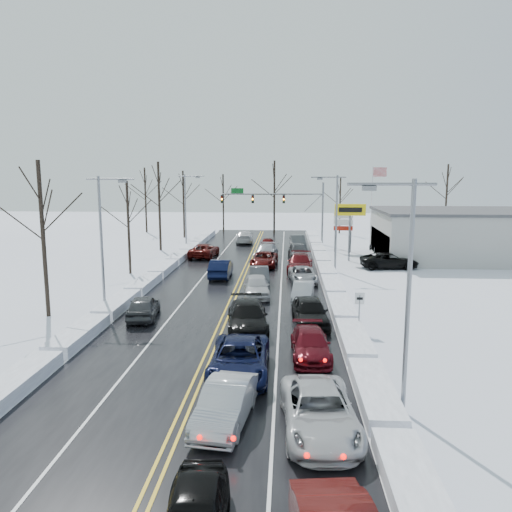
# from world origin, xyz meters

# --- Properties ---
(ground) EXTENTS (160.00, 160.00, 0.00)m
(ground) POSITION_xyz_m (0.00, 0.00, 0.00)
(ground) COLOR silver
(ground) RESTS_ON ground
(road_surface) EXTENTS (14.00, 84.00, 0.01)m
(road_surface) POSITION_xyz_m (0.00, 2.00, 0.01)
(road_surface) COLOR black
(road_surface) RESTS_ON ground
(snow_bank_left) EXTENTS (1.47, 72.00, 0.66)m
(snow_bank_left) POSITION_xyz_m (-7.60, 2.00, 0.00)
(snow_bank_left) COLOR white
(snow_bank_left) RESTS_ON ground
(snow_bank_right) EXTENTS (1.47, 72.00, 0.66)m
(snow_bank_right) POSITION_xyz_m (7.60, 2.00, 0.00)
(snow_bank_right) COLOR white
(snow_bank_right) RESTS_ON ground
(traffic_signal_mast) EXTENTS (13.28, 0.39, 8.00)m
(traffic_signal_mast) POSITION_xyz_m (3.45, 27.99, 5.48)
(traffic_signal_mast) COLOR slate
(traffic_signal_mast) RESTS_ON ground
(tires_plus_sign) EXTENTS (3.20, 0.34, 6.00)m
(tires_plus_sign) POSITION_xyz_m (10.50, 15.99, 4.99)
(tires_plus_sign) COLOR slate
(tires_plus_sign) RESTS_ON ground
(used_vehicles_sign) EXTENTS (2.20, 0.22, 4.65)m
(used_vehicles_sign) POSITION_xyz_m (10.50, 22.00, 3.32)
(used_vehicles_sign) COLOR slate
(used_vehicles_sign) RESTS_ON ground
(speed_limit_sign) EXTENTS (0.55, 0.09, 2.35)m
(speed_limit_sign) POSITION_xyz_m (8.20, -8.00, 1.63)
(speed_limit_sign) COLOR slate
(speed_limit_sign) RESTS_ON ground
(flagpole) EXTENTS (1.87, 1.20, 10.00)m
(flagpole) POSITION_xyz_m (15.17, 30.00, 5.93)
(flagpole) COLOR silver
(flagpole) RESTS_ON ground
(dealership_building) EXTENTS (20.40, 12.40, 5.30)m
(dealership_building) POSITION_xyz_m (23.98, 18.00, 2.66)
(dealership_building) COLOR #A0A19C
(dealership_building) RESTS_ON ground
(streetlight_se) EXTENTS (3.20, 0.25, 9.00)m
(streetlight_se) POSITION_xyz_m (8.30, -18.00, 5.31)
(streetlight_se) COLOR slate
(streetlight_se) RESTS_ON ground
(streetlight_ne) EXTENTS (3.20, 0.25, 9.00)m
(streetlight_ne) POSITION_xyz_m (8.30, 10.00, 5.31)
(streetlight_ne) COLOR slate
(streetlight_ne) RESTS_ON ground
(streetlight_sw) EXTENTS (3.20, 0.25, 9.00)m
(streetlight_sw) POSITION_xyz_m (-8.30, -4.00, 5.31)
(streetlight_sw) COLOR slate
(streetlight_sw) RESTS_ON ground
(streetlight_nw) EXTENTS (3.20, 0.25, 9.00)m
(streetlight_nw) POSITION_xyz_m (-8.30, 24.00, 5.31)
(streetlight_nw) COLOR slate
(streetlight_nw) RESTS_ON ground
(tree_left_b) EXTENTS (4.00, 4.00, 10.00)m
(tree_left_b) POSITION_xyz_m (-11.50, -6.00, 6.99)
(tree_left_b) COLOR #2D231C
(tree_left_b) RESTS_ON ground
(tree_left_c) EXTENTS (3.40, 3.40, 8.50)m
(tree_left_c) POSITION_xyz_m (-10.50, 8.00, 5.94)
(tree_left_c) COLOR #2D231C
(tree_left_c) RESTS_ON ground
(tree_left_d) EXTENTS (4.20, 4.20, 10.50)m
(tree_left_d) POSITION_xyz_m (-11.20, 22.00, 7.33)
(tree_left_d) COLOR #2D231C
(tree_left_d) RESTS_ON ground
(tree_left_e) EXTENTS (3.80, 3.80, 9.50)m
(tree_left_e) POSITION_xyz_m (-10.80, 34.00, 6.64)
(tree_left_e) COLOR #2D231C
(tree_left_e) RESTS_ON ground
(tree_far_a) EXTENTS (4.00, 4.00, 10.00)m
(tree_far_a) POSITION_xyz_m (-18.00, 40.00, 6.99)
(tree_far_a) COLOR #2D231C
(tree_far_a) RESTS_ON ground
(tree_far_b) EXTENTS (3.60, 3.60, 9.00)m
(tree_far_b) POSITION_xyz_m (-6.00, 41.00, 6.29)
(tree_far_b) COLOR #2D231C
(tree_far_b) RESTS_ON ground
(tree_far_c) EXTENTS (4.40, 4.40, 11.00)m
(tree_far_c) POSITION_xyz_m (2.00, 39.00, 7.68)
(tree_far_c) COLOR #2D231C
(tree_far_c) RESTS_ON ground
(tree_far_d) EXTENTS (3.40, 3.40, 8.50)m
(tree_far_d) POSITION_xyz_m (12.00, 40.50, 5.94)
(tree_far_d) COLOR #2D231C
(tree_far_d) RESTS_ON ground
(tree_far_e) EXTENTS (4.20, 4.20, 10.50)m
(tree_far_e) POSITION_xyz_m (28.00, 41.00, 7.33)
(tree_far_e) COLOR #2D231C
(tree_far_e) RESTS_ON ground
(queued_car_1) EXTENTS (2.21, 4.80, 1.53)m
(queued_car_1) POSITION_xyz_m (1.73, -19.27, 0.00)
(queued_car_1) COLOR #AEB1B6
(queued_car_1) RESTS_ON ground
(queued_car_2) EXTENTS (2.76, 5.82, 1.61)m
(queued_car_2) POSITION_xyz_m (1.82, -14.87, 0.00)
(queued_car_2) COLOR black
(queued_car_2) RESTS_ON ground
(queued_car_3) EXTENTS (2.93, 5.93, 1.66)m
(queued_car_3) POSITION_xyz_m (1.67, -8.19, 0.00)
(queued_car_3) COLOR black
(queued_car_3) RESTS_ON ground
(queued_car_4) EXTENTS (2.29, 4.88, 1.62)m
(queued_car_4) POSITION_xyz_m (1.70, 0.01, 0.00)
(queued_car_4) COLOR silver
(queued_car_4) RESTS_ON ground
(queued_car_5) EXTENTS (1.96, 4.65, 1.49)m
(queued_car_5) POSITION_xyz_m (1.67, 3.88, 0.00)
(queued_car_5) COLOR #3D3F42
(queued_car_5) RESTS_ON ground
(queued_car_6) EXTENTS (2.75, 5.39, 1.46)m
(queued_car_6) POSITION_xyz_m (1.72, 12.17, 0.00)
(queued_car_6) COLOR #490B09
(queued_car_6) RESTS_ON ground
(queued_car_7) EXTENTS (2.82, 5.49, 1.52)m
(queued_car_7) POSITION_xyz_m (1.70, 16.90, 0.00)
(queued_car_7) COLOR #A1A3A9
(queued_car_7) RESTS_ON ground
(queued_car_8) EXTENTS (1.73, 4.05, 1.37)m
(queued_car_8) POSITION_xyz_m (1.58, 23.80, 0.00)
(queued_car_8) COLOR #550B0B
(queued_car_8) RESTS_ON ground
(queued_car_10) EXTENTS (2.96, 5.75, 1.55)m
(queued_car_10) POSITION_xyz_m (5.16, -19.70, 0.00)
(queued_car_10) COLOR silver
(queued_car_10) RESTS_ON ground
(queued_car_11) EXTENTS (2.06, 4.74, 1.36)m
(queued_car_11) POSITION_xyz_m (5.18, -12.32, 0.00)
(queued_car_11) COLOR #4F0A12
(queued_car_11) RESTS_ON ground
(queued_car_12) EXTENTS (2.42, 5.15, 1.70)m
(queued_car_12) POSITION_xyz_m (5.41, -6.91, 0.00)
(queued_car_12) COLOR black
(queued_car_12) RESTS_ON ground
(queued_car_13) EXTENTS (1.85, 4.20, 1.34)m
(queued_car_13) POSITION_xyz_m (5.14, -0.98, 0.00)
(queued_car_13) COLOR #999BA0
(queued_car_13) RESTS_ON ground
(queued_car_14) EXTENTS (2.61, 4.94, 1.32)m
(queued_car_14) POSITION_xyz_m (5.32, 5.14, 0.00)
(queued_car_14) COLOR gray
(queued_car_14) RESTS_ON ground
(queued_car_15) EXTENTS (2.68, 5.81, 1.64)m
(queued_car_15) POSITION_xyz_m (5.21, 9.89, 0.00)
(queued_car_15) COLOR #4B0A0D
(queued_car_15) RESTS_ON ground
(queued_car_16) EXTENTS (2.39, 5.12, 1.70)m
(queued_car_16) POSITION_xyz_m (5.17, 16.99, 0.00)
(queued_car_16) COLOR #414346
(queued_car_16) RESTS_ON ground
(queued_car_17) EXTENTS (2.10, 4.89, 1.57)m
(queued_car_17) POSITION_xyz_m (5.28, 24.74, 0.00)
(queued_car_17) COLOR #404346
(queued_car_17) RESTS_ON ground
(oncoming_car_0) EXTENTS (1.75, 4.95, 1.63)m
(oncoming_car_0) POSITION_xyz_m (-1.89, 6.81, 0.00)
(oncoming_car_0) COLOR black
(oncoming_car_0) RESTS_ON ground
(oncoming_car_1) EXTENTS (3.03, 5.68, 1.52)m
(oncoming_car_1) POSITION_xyz_m (-5.14, 17.35, 0.00)
(oncoming_car_1) COLOR #4F0D0A
(oncoming_car_1) RESTS_ON ground
(oncoming_car_2) EXTENTS (2.60, 5.73, 1.63)m
(oncoming_car_2) POSITION_xyz_m (-1.67, 29.04, 0.00)
(oncoming_car_2) COLOR silver
(oncoming_car_2) RESTS_ON ground
(oncoming_car_3) EXTENTS (2.36, 4.63, 1.51)m
(oncoming_car_3) POSITION_xyz_m (-5.18, -6.10, 0.00)
(oncoming_car_3) COLOR #383A3D
(oncoming_car_3) RESTS_ON ground
(parked_car_0) EXTENTS (5.73, 2.98, 1.54)m
(parked_car_0) POSITION_xyz_m (13.93, 12.00, 0.00)
(parked_car_0) COLOR black
(parked_car_0) RESTS_ON ground
(parked_car_1) EXTENTS (2.48, 4.84, 1.34)m
(parked_car_1) POSITION_xyz_m (17.18, 16.12, 0.00)
(parked_car_1) COLOR #45484B
(parked_car_1) RESTS_ON ground
(parked_car_2) EXTENTS (1.96, 4.60, 1.55)m
(parked_car_2) POSITION_xyz_m (14.84, 22.09, 0.00)
(parked_car_2) COLOR black
(parked_car_2) RESTS_ON ground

